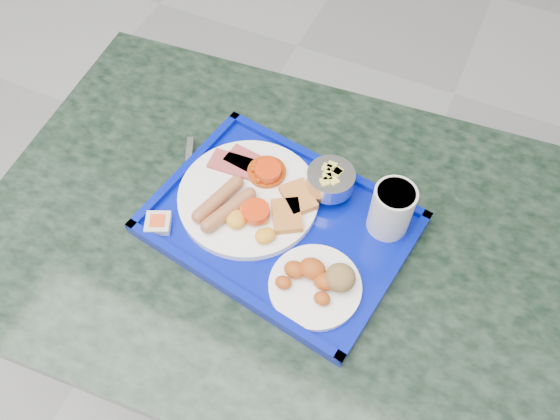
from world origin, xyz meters
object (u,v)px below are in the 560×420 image
object	(u,v)px
bread_plate	(319,282)
juice_cup	(392,208)
tray	(280,224)
fruit_bowl	(331,180)
table	(289,275)
main_plate	(250,198)

from	to	relation	value
bread_plate	juice_cup	size ratio (longest dim) A/B	1.52
tray	fruit_bowl	bearing A→B (deg)	60.25
fruit_bowl	table	bearing A→B (deg)	-110.36
tray	main_plate	size ratio (longest dim) A/B	1.89
fruit_bowl	juice_cup	distance (m)	0.12
main_plate	fruit_bowl	size ratio (longest dim) A/B	2.97
table	juice_cup	size ratio (longest dim) A/B	11.57
juice_cup	tray	bearing A→B (deg)	-157.12
tray	table	bearing A→B (deg)	1.57
tray	main_plate	world-z (taller)	main_plate
main_plate	fruit_bowl	world-z (taller)	fruit_bowl
bread_plate	juice_cup	xyz separation A→B (m)	(0.07, 0.16, 0.04)
fruit_bowl	tray	bearing A→B (deg)	-119.75
bread_plate	fruit_bowl	distance (m)	0.19
juice_cup	table	bearing A→B (deg)	-154.74
bread_plate	juice_cup	distance (m)	0.18
tray	bread_plate	xyz separation A→B (m)	(0.11, -0.09, 0.02)
table	tray	bearing A→B (deg)	-178.43
table	main_plate	size ratio (longest dim) A/B	4.55
table	bread_plate	world-z (taller)	bread_plate
juice_cup	bread_plate	bearing A→B (deg)	-112.23
tray	juice_cup	xyz separation A→B (m)	(0.17, 0.07, 0.06)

